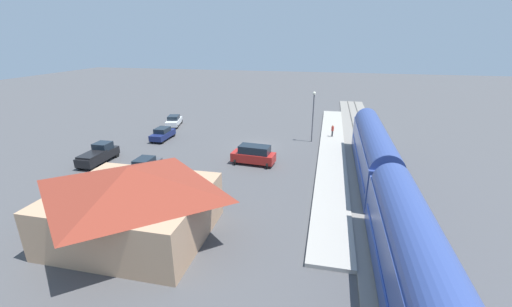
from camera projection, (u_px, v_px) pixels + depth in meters
name	position (u px, v px, depth m)	size (l,w,h in m)	color
ground_plane	(255.00, 146.00, 43.47)	(200.00, 200.00, 0.00)	#4C4C4F
railway_track	(365.00, 153.00, 40.56)	(4.80, 70.00, 0.30)	gray
platform	(332.00, 150.00, 41.36)	(3.20, 46.00, 0.30)	#A8A399
passenger_train	(387.00, 189.00, 24.82)	(2.93, 38.19, 4.98)	#33478C
station_building	(133.00, 201.00, 23.15)	(11.24, 9.68, 5.37)	tan
pedestrian_on_platform	(333.00, 130.00, 46.31)	(0.36, 0.36, 1.71)	#333338
sedan_navy	(163.00, 134.00, 45.91)	(1.85, 4.51, 1.74)	navy
sedan_white	(174.00, 121.00, 52.97)	(2.85, 4.81, 1.74)	white
pickup_black	(99.00, 154.00, 37.43)	(2.01, 5.42, 2.14)	black
sedan_charcoal	(145.00, 166.00, 34.42)	(1.89, 4.52, 1.74)	#47494F
suv_red	(254.00, 155.00, 36.99)	(5.06, 2.75, 2.22)	red
light_pole_near_platform	(313.00, 110.00, 43.82)	(0.44, 0.44, 6.95)	#515156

